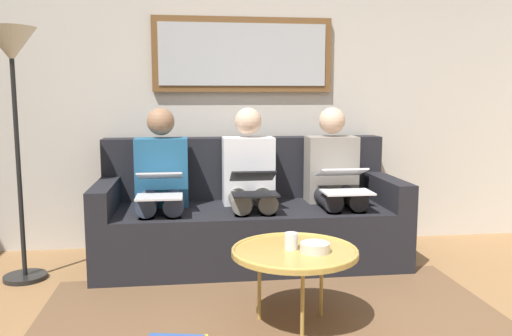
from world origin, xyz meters
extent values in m
cube|color=beige|center=(0.00, -2.60, 1.30)|extent=(6.00, 0.12, 2.60)
cube|color=brown|center=(0.00, -0.85, 0.00)|extent=(2.60, 1.80, 0.01)
cube|color=black|center=(0.00, -2.05, 0.21)|extent=(2.20, 0.90, 0.42)
cube|color=black|center=(0.00, -2.40, 0.66)|extent=(2.20, 0.20, 0.48)
cube|color=black|center=(-1.03, -2.05, 0.52)|extent=(0.14, 0.90, 0.20)
cube|color=black|center=(1.03, -2.05, 0.52)|extent=(0.14, 0.90, 0.20)
cube|color=brown|center=(0.00, -2.51, 1.55)|extent=(1.43, 0.04, 0.59)
cube|color=#B2B7BC|center=(0.00, -2.48, 1.55)|extent=(1.33, 0.01, 0.49)
cylinder|color=tan|center=(-0.10, -0.90, 0.41)|extent=(0.67, 0.67, 0.03)
torus|color=tan|center=(-0.10, -0.90, 0.42)|extent=(0.67, 0.67, 0.02)
cylinder|color=#B28E42|center=(-0.10, -0.70, 0.20)|extent=(0.02, 0.02, 0.40)
cylinder|color=#B28E42|center=(-0.27, -1.00, 0.20)|extent=(0.02, 0.02, 0.40)
cylinder|color=#B28E42|center=(0.07, -1.00, 0.20)|extent=(0.02, 0.02, 0.40)
cylinder|color=silver|center=(-0.08, -0.91, 0.47)|extent=(0.07, 0.07, 0.09)
cylinder|color=beige|center=(-0.20, -0.85, 0.45)|extent=(0.16, 0.16, 0.05)
cube|color=gray|center=(-0.64, -2.15, 0.67)|extent=(0.38, 0.22, 0.50)
sphere|color=beige|center=(-0.64, -2.15, 1.04)|extent=(0.20, 0.20, 0.20)
cylinder|color=#232328|center=(-0.73, -1.94, 0.49)|extent=(0.14, 0.42, 0.14)
cylinder|color=#232328|center=(-0.55, -1.94, 0.49)|extent=(0.14, 0.42, 0.14)
cylinder|color=#232328|center=(-0.73, -1.73, 0.21)|extent=(0.11, 0.11, 0.42)
cylinder|color=#232328|center=(-0.55, -1.73, 0.21)|extent=(0.11, 0.11, 0.42)
cube|color=white|center=(-0.64, -1.73, 0.57)|extent=(0.34, 0.23, 0.01)
cube|color=white|center=(-0.64, -1.88, 0.68)|extent=(0.34, 0.23, 0.08)
cube|color=#A5C6EA|center=(-0.64, -1.88, 0.69)|extent=(0.31, 0.20, 0.07)
cube|color=silver|center=(0.00, -2.15, 0.67)|extent=(0.38, 0.22, 0.50)
sphere|color=beige|center=(0.00, -2.15, 1.04)|extent=(0.20, 0.20, 0.20)
cylinder|color=gray|center=(-0.09, -1.94, 0.49)|extent=(0.14, 0.42, 0.14)
cylinder|color=gray|center=(0.09, -1.94, 0.49)|extent=(0.14, 0.42, 0.14)
cylinder|color=gray|center=(-0.09, -1.73, 0.21)|extent=(0.11, 0.11, 0.42)
cylinder|color=gray|center=(0.09, -1.73, 0.21)|extent=(0.11, 0.11, 0.42)
cube|color=black|center=(0.00, -1.73, 0.57)|extent=(0.31, 0.21, 0.01)
cube|color=black|center=(0.00, -1.88, 0.67)|extent=(0.31, 0.20, 0.10)
cube|color=#A5C6EA|center=(0.00, -1.88, 0.67)|extent=(0.28, 0.17, 0.08)
cube|color=#235B84|center=(0.64, -2.15, 0.67)|extent=(0.38, 0.22, 0.50)
sphere|color=#997051|center=(0.64, -2.15, 1.04)|extent=(0.20, 0.20, 0.20)
cylinder|color=#384256|center=(0.55, -1.94, 0.49)|extent=(0.14, 0.42, 0.14)
cylinder|color=#384256|center=(0.73, -1.94, 0.49)|extent=(0.14, 0.42, 0.14)
cylinder|color=#384256|center=(0.55, -1.73, 0.21)|extent=(0.11, 0.11, 0.42)
cylinder|color=#384256|center=(0.73, -1.73, 0.21)|extent=(0.11, 0.11, 0.42)
cube|color=silver|center=(0.64, -1.73, 0.57)|extent=(0.30, 0.23, 0.01)
cube|color=silver|center=(0.64, -1.88, 0.68)|extent=(0.30, 0.23, 0.08)
cube|color=#A5C6EA|center=(0.64, -1.87, 0.69)|extent=(0.27, 0.20, 0.06)
cylinder|color=black|center=(1.55, -1.85, 0.01)|extent=(0.28, 0.28, 0.03)
cylinder|color=black|center=(1.55, -1.85, 0.75)|extent=(0.03, 0.03, 1.50)
cone|color=beige|center=(1.55, -1.85, 1.55)|extent=(0.32, 0.32, 0.22)
camera|label=1|loc=(0.45, 1.72, 1.23)|focal=36.82mm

